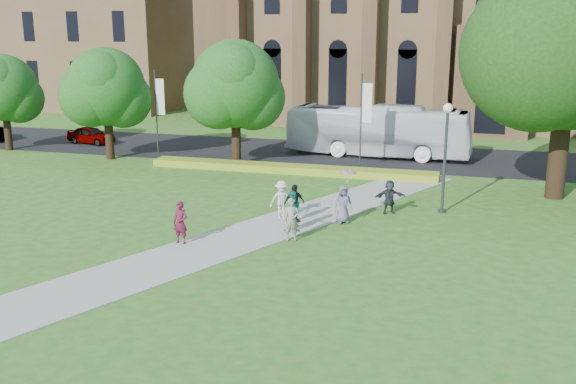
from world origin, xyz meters
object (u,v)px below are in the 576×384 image
(car_0, at_px, (91,135))
(pedestrian_0, at_px, (181,223))
(large_tree, at_px, (571,33))
(tour_coach, at_px, (378,131))
(streetlamp, at_px, (446,145))

(car_0, xyz_separation_m, pedestrian_0, (17.18, -20.32, 0.23))
(large_tree, bearing_deg, car_0, 166.25)
(tour_coach, bearing_deg, car_0, 96.58)
(car_0, bearing_deg, streetlamp, -104.92)
(large_tree, height_order, pedestrian_0, large_tree)
(pedestrian_0, bearing_deg, streetlamp, 42.92)
(pedestrian_0, bearing_deg, tour_coach, 81.97)
(large_tree, distance_m, pedestrian_0, 21.16)
(pedestrian_0, bearing_deg, car_0, 135.11)
(large_tree, bearing_deg, streetlamp, -140.71)
(tour_coach, bearing_deg, streetlamp, -155.09)
(streetlamp, relative_size, large_tree, 0.40)
(tour_coach, bearing_deg, pedestrian_0, 171.16)
(streetlamp, distance_m, car_0, 30.04)
(tour_coach, relative_size, car_0, 3.24)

